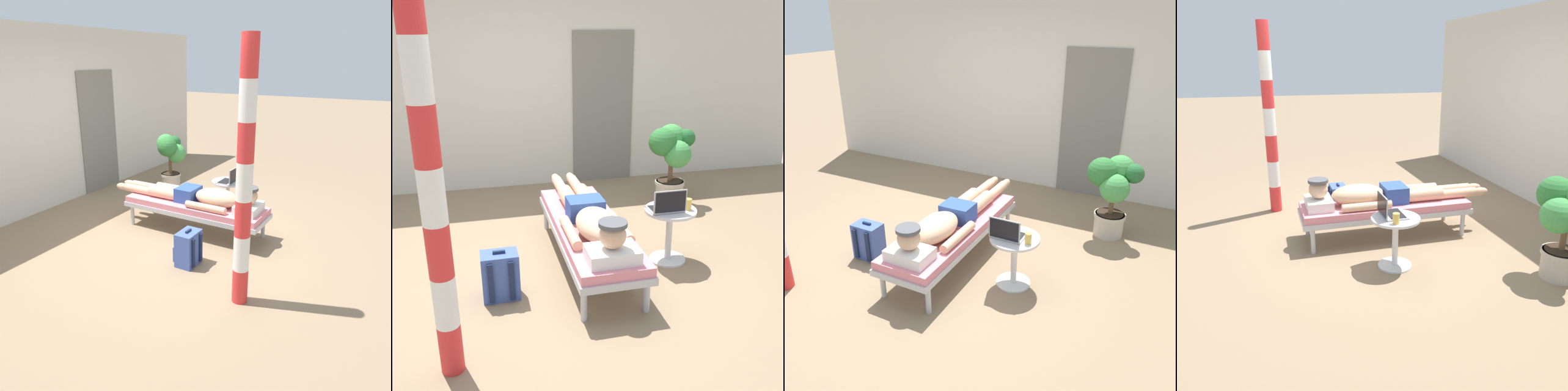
% 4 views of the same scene
% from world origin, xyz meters
% --- Properties ---
extents(ground_plane, '(40.00, 40.00, 0.00)m').
position_xyz_m(ground_plane, '(0.00, 0.00, 0.00)').
color(ground_plane, '#8C7256').
extents(lounge_chair, '(0.61, 1.95, 0.42)m').
position_xyz_m(lounge_chair, '(0.24, -0.01, 0.35)').
color(lounge_chair, '#B7B7BC').
rests_on(lounge_chair, ground).
extents(person_reclining, '(0.53, 2.17, 0.33)m').
position_xyz_m(person_reclining, '(0.24, -0.10, 0.52)').
color(person_reclining, white).
rests_on(person_reclining, lounge_chair).
extents(side_table, '(0.48, 0.48, 0.52)m').
position_xyz_m(side_table, '(0.99, -0.14, 0.36)').
color(side_table, silver).
rests_on(side_table, ground).
extents(laptop, '(0.31, 0.24, 0.23)m').
position_xyz_m(laptop, '(0.93, -0.19, 0.58)').
color(laptop, '#A5A8AD').
rests_on(laptop, side_table).
extents(drink_glass, '(0.06, 0.06, 0.10)m').
position_xyz_m(drink_glass, '(1.14, -0.18, 0.57)').
color(drink_glass, gold).
rests_on(drink_glass, side_table).
extents(backpack, '(0.30, 0.26, 0.42)m').
position_xyz_m(backpack, '(-0.60, -0.39, 0.20)').
color(backpack, '#3F59A5').
rests_on(backpack, ground).
extents(potted_plant, '(0.61, 0.55, 0.97)m').
position_xyz_m(potted_plant, '(1.61, 1.28, 0.61)').
color(potted_plant, '#BFB29E').
rests_on(potted_plant, ground).
extents(porch_post, '(0.15, 0.15, 2.43)m').
position_xyz_m(porch_post, '(-0.97, -1.20, 1.21)').
color(porch_post, red).
rests_on(porch_post, ground).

